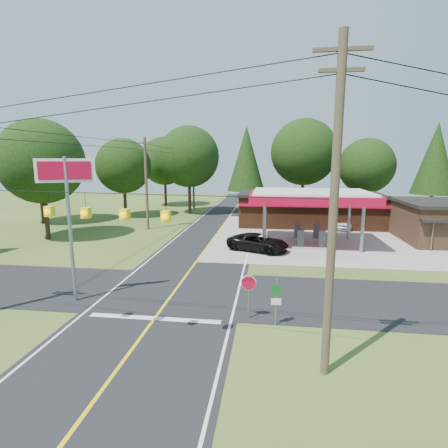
# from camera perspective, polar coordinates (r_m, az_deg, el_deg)

# --- Properties ---
(ground) EXTENTS (120.00, 120.00, 0.00)m
(ground) POSITION_cam_1_polar(r_m,az_deg,el_deg) (20.98, -8.08, -10.87)
(ground) COLOR #39561E
(ground) RESTS_ON ground
(main_highway) EXTENTS (8.00, 120.00, 0.02)m
(main_highway) POSITION_cam_1_polar(r_m,az_deg,el_deg) (20.97, -8.08, -10.84)
(main_highway) COLOR black
(main_highway) RESTS_ON ground
(cross_road) EXTENTS (70.00, 7.00, 0.02)m
(cross_road) POSITION_cam_1_polar(r_m,az_deg,el_deg) (20.97, -8.08, -10.83)
(cross_road) COLOR black
(cross_road) RESTS_ON ground
(lane_center_yellow) EXTENTS (0.15, 110.00, 0.00)m
(lane_center_yellow) POSITION_cam_1_polar(r_m,az_deg,el_deg) (20.97, -8.08, -10.80)
(lane_center_yellow) COLOR yellow
(lane_center_yellow) RESTS_ON main_highway
(gas_canopy) EXTENTS (10.60, 7.40, 4.88)m
(gas_canopy) POSITION_cam_1_polar(r_m,az_deg,el_deg) (32.18, 13.92, 4.18)
(gas_canopy) COLOR gray
(gas_canopy) RESTS_ON ground
(convenience_store) EXTENTS (16.40, 7.55, 3.80)m
(convenience_store) POSITION_cam_1_polar(r_m,az_deg,el_deg) (42.42, 13.67, 2.42)
(convenience_store) COLOR #4C2815
(convenience_store) RESTS_ON ground
(utility_pole_near_right) EXTENTS (1.80, 0.30, 11.50)m
(utility_pole_near_right) POSITION_cam_1_polar(r_m,az_deg,el_deg) (12.10, 17.45, 2.28)
(utility_pole_near_right) COLOR #473828
(utility_pole_near_right) RESTS_ON ground
(utility_pole_far_left) EXTENTS (1.80, 0.30, 10.00)m
(utility_pole_far_left) POSITION_cam_1_polar(r_m,az_deg,el_deg) (39.24, -12.57, 6.67)
(utility_pole_far_left) COLOR #473828
(utility_pole_far_left) RESTS_ON ground
(utility_pole_north) EXTENTS (0.30, 0.30, 9.50)m
(utility_pole_north) POSITION_cam_1_polar(r_m,az_deg,el_deg) (55.18, -5.01, 7.40)
(utility_pole_north) COLOR #473828
(utility_pole_north) RESTS_ON ground
(overhead_beacons) EXTENTS (17.04, 2.04, 1.03)m
(overhead_beacons) POSITION_cam_1_polar(r_m,az_deg,el_deg) (14.38, -19.01, 4.42)
(overhead_beacons) COLOR black
(overhead_beacons) RESTS_ON ground
(treeline_backdrop) EXTENTS (70.27, 51.59, 13.30)m
(treeline_backdrop) POSITION_cam_1_polar(r_m,az_deg,el_deg) (43.06, 1.42, 10.26)
(treeline_backdrop) COLOR #332316
(treeline_backdrop) RESTS_ON ground
(suv_car) EXTENTS (6.79, 6.79, 1.44)m
(suv_car) POSITION_cam_1_polar(r_m,az_deg,el_deg) (29.62, 5.57, -3.03)
(suv_car) COLOR black
(suv_car) RESTS_ON ground
(sedan_car) EXTENTS (5.66, 5.66, 1.54)m
(sedan_car) POSITION_cam_1_polar(r_m,az_deg,el_deg) (41.24, 19.05, 0.31)
(sedan_car) COLOR white
(sedan_car) RESTS_ON ground
(big_stop_sign) EXTENTS (2.67, 1.22, 7.75)m
(big_stop_sign) POSITION_cam_1_polar(r_m,az_deg,el_deg) (19.83, -24.24, 4.55)
(big_stop_sign) COLOR gray
(big_stop_sign) RESTS_ON ground
(octagonal_stop_sign) EXTENTS (0.78, 0.13, 2.22)m
(octagonal_stop_sign) POSITION_cam_1_polar(r_m,az_deg,el_deg) (16.89, 4.04, -10.17)
(octagonal_stop_sign) COLOR gray
(octagonal_stop_sign) RESTS_ON ground
(route_sign_post) EXTENTS (0.46, 0.10, 2.27)m
(route_sign_post) POSITION_cam_1_polar(r_m,az_deg,el_deg) (16.50, 8.53, -11.85)
(route_sign_post) COLOR gray
(route_sign_post) RESTS_ON ground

